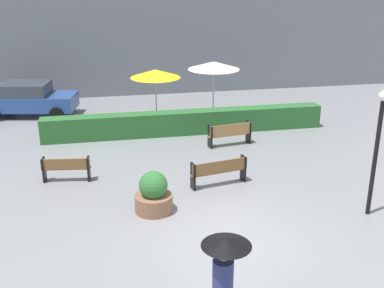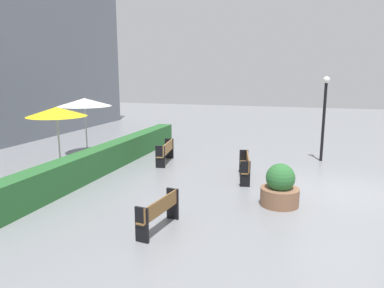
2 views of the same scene
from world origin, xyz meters
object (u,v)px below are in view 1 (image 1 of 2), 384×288
(patio_umbrella_yellow, at_px, (155,74))
(patio_umbrella_white, at_px, (214,65))
(pedestrian_with_umbrella, at_px, (224,277))
(parked_car, at_px, (29,99))
(lamp_post, at_px, (378,140))
(planter_pot, at_px, (154,195))
(bench_far_left, at_px, (66,167))
(bench_mid_center, at_px, (219,170))
(bench_back_row, at_px, (230,133))

(patio_umbrella_yellow, xyz_separation_m, patio_umbrella_white, (2.74, 0.65, 0.13))
(pedestrian_with_umbrella, relative_size, parked_car, 0.47)
(lamp_post, distance_m, patio_umbrella_white, 10.37)
(parked_car, bearing_deg, patio_umbrella_yellow, -23.70)
(parked_car, bearing_deg, patio_umbrella_white, -12.33)
(planter_pot, height_order, lamp_post, lamp_post)
(bench_far_left, height_order, patio_umbrella_yellow, patio_umbrella_yellow)
(planter_pot, relative_size, lamp_post, 0.34)
(bench_mid_center, bearing_deg, planter_pot, -149.49)
(patio_umbrella_white, height_order, parked_car, patio_umbrella_white)
(lamp_post, xyz_separation_m, parked_car, (-10.48, 12.01, -1.39))
(planter_pot, xyz_separation_m, lamp_post, (5.90, -1.34, 1.69))
(bench_mid_center, height_order, bench_far_left, bench_mid_center)
(patio_umbrella_white, bearing_deg, lamp_post, -78.66)
(parked_car, bearing_deg, bench_mid_center, -53.88)
(patio_umbrella_yellow, relative_size, patio_umbrella_white, 0.95)
(planter_pot, xyz_separation_m, patio_umbrella_yellow, (1.12, 8.17, 1.77))
(bench_back_row, height_order, parked_car, parked_car)
(bench_far_left, bearing_deg, bench_mid_center, -14.94)
(bench_back_row, bearing_deg, pedestrian_with_umbrella, -106.20)
(bench_mid_center, bearing_deg, parked_car, 126.12)
(planter_pot, bearing_deg, patio_umbrella_white, 66.37)
(bench_far_left, height_order, parked_car, parked_car)
(pedestrian_with_umbrella, distance_m, lamp_post, 6.59)
(bench_mid_center, bearing_deg, bench_back_row, 69.31)
(planter_pot, relative_size, parked_car, 0.27)
(bench_mid_center, height_order, lamp_post, lamp_post)
(patio_umbrella_white, bearing_deg, bench_back_row, -94.08)
(bench_mid_center, bearing_deg, patio_umbrella_white, 77.85)
(bench_back_row, relative_size, patio_umbrella_white, 0.69)
(parked_car, bearing_deg, bench_back_row, -35.53)
(lamp_post, xyz_separation_m, patio_umbrella_white, (-2.04, 10.17, 0.21))
(planter_pot, height_order, patio_umbrella_yellow, patio_umbrella_yellow)
(bench_mid_center, xyz_separation_m, bench_back_row, (1.33, 3.53, -0.00))
(bench_back_row, distance_m, planter_pot, 6.03)
(patio_umbrella_yellow, distance_m, patio_umbrella_white, 2.83)
(bench_far_left, height_order, lamp_post, lamp_post)
(lamp_post, xyz_separation_m, patio_umbrella_yellow, (-4.78, 9.51, 0.07))
(bench_mid_center, height_order, pedestrian_with_umbrella, pedestrian_with_umbrella)
(patio_umbrella_white, bearing_deg, parked_car, 167.67)
(planter_pot, bearing_deg, bench_mid_center, 30.51)
(bench_back_row, distance_m, pedestrian_with_umbrella, 10.52)
(bench_far_left, relative_size, bench_back_row, 0.88)
(bench_mid_center, xyz_separation_m, patio_umbrella_yellow, (-1.13, 6.85, 1.76))
(patio_umbrella_yellow, bearing_deg, lamp_post, -63.30)
(bench_mid_center, height_order, bench_back_row, bench_back_row)
(bench_far_left, relative_size, pedestrian_with_umbrella, 0.75)
(bench_mid_center, relative_size, pedestrian_with_umbrella, 0.91)
(bench_mid_center, relative_size, bench_far_left, 1.21)
(lamp_post, bearing_deg, bench_mid_center, 143.95)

